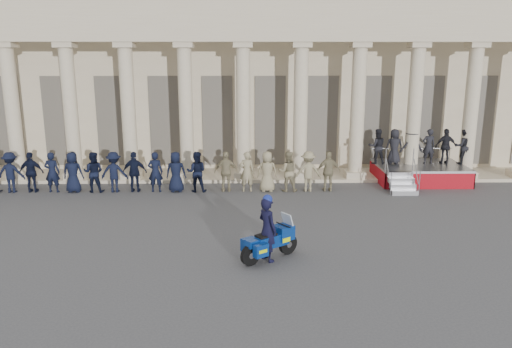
% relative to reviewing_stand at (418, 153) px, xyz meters
% --- Properties ---
extents(ground, '(90.00, 90.00, 0.00)m').
position_rel_reviewing_stand_xyz_m(ground, '(-9.36, -7.79, -1.35)').
color(ground, '#434346').
rests_on(ground, ground).
extents(building, '(40.00, 12.50, 9.00)m').
position_rel_reviewing_stand_xyz_m(building, '(-9.36, 6.96, 3.18)').
color(building, '#C3B292').
rests_on(building, ground).
extents(officer_rank, '(19.76, 0.66, 1.74)m').
position_rel_reviewing_stand_xyz_m(officer_rank, '(-14.00, -1.67, -0.47)').
color(officer_rank, black).
rests_on(officer_rank, ground).
extents(reviewing_stand, '(4.79, 3.88, 2.43)m').
position_rel_reviewing_stand_xyz_m(reviewing_stand, '(0.00, 0.00, 0.00)').
color(reviewing_stand, gray).
rests_on(reviewing_stand, ground).
extents(motorcycle, '(1.68, 1.41, 1.27)m').
position_rel_reviewing_stand_xyz_m(motorcycle, '(-7.21, -9.04, -0.80)').
color(motorcycle, black).
rests_on(motorcycle, ground).
extents(rider, '(0.76, 0.81, 1.95)m').
position_rel_reviewing_stand_xyz_m(rider, '(-7.29, -9.11, -0.38)').
color(rider, black).
rests_on(rider, ground).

